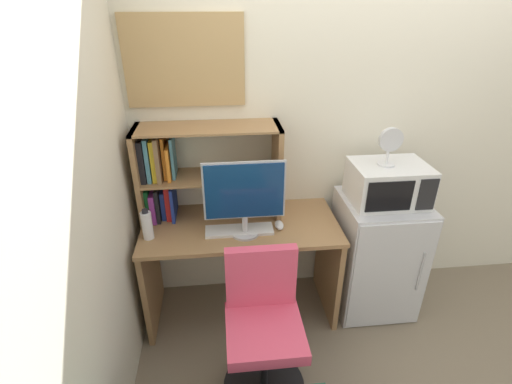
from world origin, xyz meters
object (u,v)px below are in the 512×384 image
(monitor, at_px, (244,195))
(water_bottle, at_px, (147,225))
(hutch_bookshelf, at_px, (184,171))
(mini_fridge, at_px, (376,254))
(computer_mouse, at_px, (279,225))
(keyboard, at_px, (239,230))
(desk_chair, at_px, (263,334))
(wall_corkboard, at_px, (184,61))
(microwave, at_px, (388,183))
(desk_fan, at_px, (390,145))

(monitor, distance_m, water_bottle, 0.63)
(hutch_bookshelf, height_order, mini_fridge, hutch_bookshelf)
(monitor, relative_size, computer_mouse, 4.75)
(keyboard, distance_m, desk_chair, 0.64)
(hutch_bookshelf, xyz_separation_m, monitor, (0.37, -0.28, -0.05))
(keyboard, height_order, wall_corkboard, wall_corkboard)
(wall_corkboard, bearing_deg, monitor, -51.52)
(water_bottle, height_order, microwave, microwave)
(water_bottle, distance_m, wall_corkboard, 1.02)
(microwave, xyz_separation_m, desk_chair, (-0.89, -0.60, -0.61))
(hutch_bookshelf, height_order, water_bottle, hutch_bookshelf)
(mini_fridge, distance_m, desk_chair, 1.08)
(water_bottle, xyz_separation_m, mini_fridge, (1.56, 0.09, -0.41))
(water_bottle, bearing_deg, computer_mouse, 2.19)
(desk_fan, bearing_deg, keyboard, -175.25)
(microwave, height_order, wall_corkboard, wall_corkboard)
(computer_mouse, height_order, mini_fridge, mini_fridge)
(keyboard, relative_size, computer_mouse, 4.12)
(mini_fridge, height_order, microwave, microwave)
(mini_fridge, xyz_separation_m, microwave, (0.00, 0.00, 0.57))
(keyboard, distance_m, computer_mouse, 0.26)
(desk_chair, bearing_deg, keyboard, 100.43)
(water_bottle, relative_size, mini_fridge, 0.23)
(microwave, relative_size, desk_fan, 1.94)
(water_bottle, distance_m, desk_chair, 0.95)
(monitor, xyz_separation_m, keyboard, (-0.03, 0.03, -0.27))
(keyboard, distance_m, wall_corkboard, 1.09)
(hutch_bookshelf, bearing_deg, keyboard, -36.86)
(desk_fan, distance_m, desk_chair, 1.37)
(monitor, bearing_deg, desk_chair, -83.01)
(microwave, distance_m, desk_chair, 1.24)
(monitor, bearing_deg, wall_corkboard, 128.48)
(monitor, distance_m, computer_mouse, 0.35)
(computer_mouse, height_order, microwave, microwave)
(monitor, height_order, desk_chair, monitor)
(water_bottle, height_order, wall_corkboard, wall_corkboard)
(desk_chair, bearing_deg, wall_corkboard, 113.09)
(microwave, xyz_separation_m, desk_fan, (-0.04, -0.01, 0.27))
(hutch_bookshelf, height_order, microwave, hutch_bookshelf)
(monitor, bearing_deg, microwave, 6.54)
(monitor, distance_m, microwave, 0.96)
(water_bottle, distance_m, microwave, 1.57)
(monitor, height_order, computer_mouse, monitor)
(water_bottle, xyz_separation_m, desk_fan, (1.52, 0.09, 0.43))
(hutch_bookshelf, relative_size, computer_mouse, 8.77)
(desk_fan, relative_size, wall_corkboard, 0.34)
(microwave, bearing_deg, water_bottle, -176.48)
(water_bottle, distance_m, desk_fan, 1.58)
(keyboard, bearing_deg, monitor, -35.79)
(keyboard, height_order, microwave, microwave)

